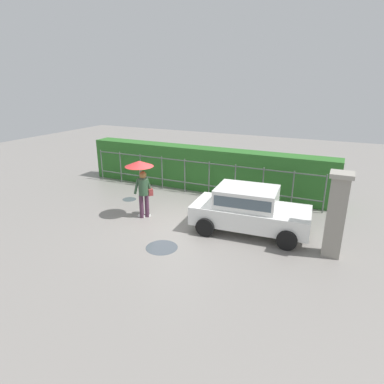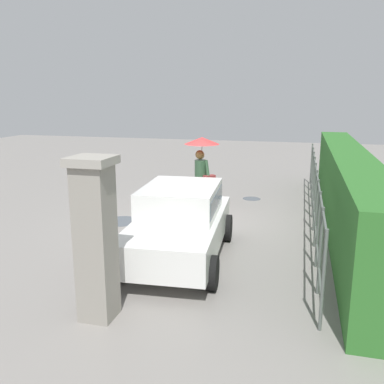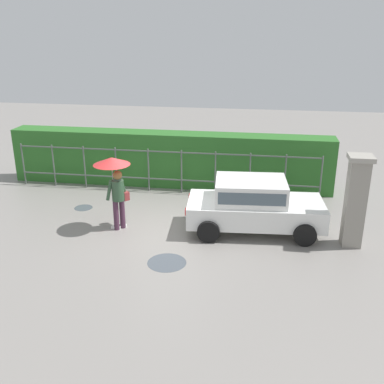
# 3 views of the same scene
# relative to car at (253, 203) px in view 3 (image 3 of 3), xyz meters

# --- Properties ---
(ground_plane) EXTENTS (40.00, 40.00, 0.00)m
(ground_plane) POSITION_rel_car_xyz_m (-2.47, -0.46, -0.80)
(ground_plane) COLOR gray
(car) EXTENTS (3.84, 2.08, 1.48)m
(car) POSITION_rel_car_xyz_m (0.00, 0.00, 0.00)
(car) COLOR white
(car) RESTS_ON ground
(pedestrian) EXTENTS (1.00, 1.00, 2.08)m
(pedestrian) POSITION_rel_car_xyz_m (-3.77, -0.46, 0.74)
(pedestrian) COLOR #47283D
(pedestrian) RESTS_ON ground
(gate_pillar) EXTENTS (0.60, 0.60, 2.42)m
(gate_pillar) POSITION_rel_car_xyz_m (2.56, -0.51, 0.44)
(gate_pillar) COLOR gray
(gate_pillar) RESTS_ON ground
(fence_section) EXTENTS (10.37, 0.05, 1.50)m
(fence_section) POSITION_rel_car_xyz_m (-3.06, 2.67, 0.02)
(fence_section) COLOR #59605B
(fence_section) RESTS_ON ground
(hedge_row) EXTENTS (11.32, 0.90, 1.90)m
(hedge_row) POSITION_rel_car_xyz_m (-3.06, 3.42, 0.15)
(hedge_row) COLOR #2D6B28
(hedge_row) RESTS_ON ground
(puddle_near) EXTENTS (0.95, 0.95, 0.00)m
(puddle_near) POSITION_rel_car_xyz_m (-1.98, -2.19, -0.80)
(puddle_near) COLOR #4C545B
(puddle_near) RESTS_ON ground
(puddle_far) EXTENTS (0.57, 0.57, 0.00)m
(puddle_far) POSITION_rel_car_xyz_m (-5.30, 0.82, -0.80)
(puddle_far) COLOR #4C545B
(puddle_far) RESTS_ON ground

